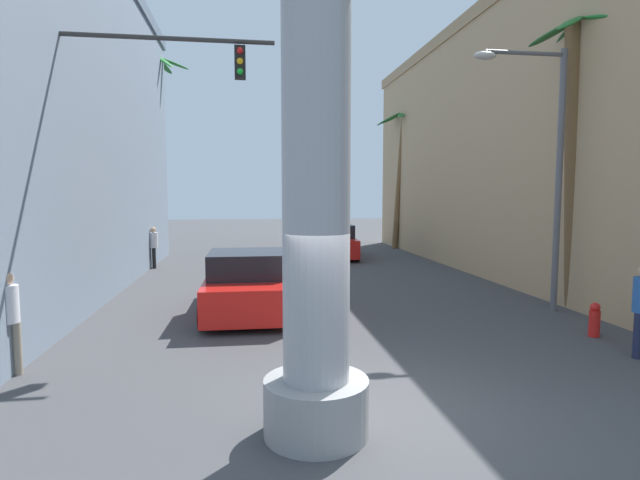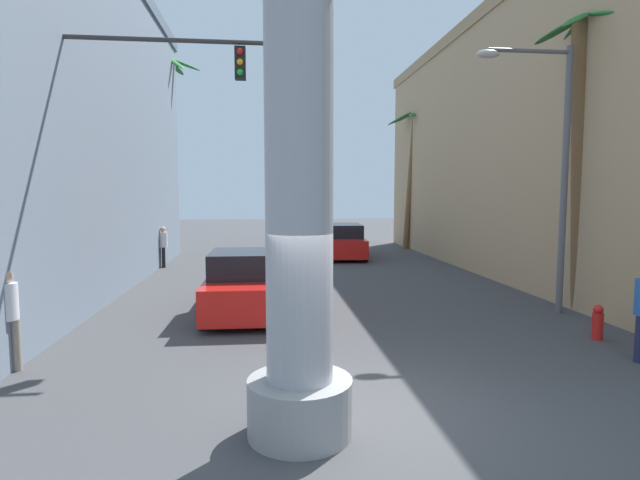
# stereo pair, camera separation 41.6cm
# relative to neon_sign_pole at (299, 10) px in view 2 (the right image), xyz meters

# --- Properties ---
(ground_plane) EXTENTS (86.92, 86.92, 0.00)m
(ground_plane) POSITION_rel_neon_sign_pole_xyz_m (0.86, 10.43, -5.06)
(ground_plane) COLOR #424244
(building_right) EXTENTS (6.47, 25.56, 9.74)m
(building_right) POSITION_rel_neon_sign_pole_xyz_m (10.59, 11.14, -0.18)
(building_right) COLOR tan
(building_right) RESTS_ON ground
(neon_sign_pole) EXTENTS (3.08, 1.30, 11.21)m
(neon_sign_pole) POSITION_rel_neon_sign_pole_xyz_m (0.00, 0.00, 0.00)
(neon_sign_pole) COLOR #9E9EA3
(neon_sign_pole) RESTS_ON ground
(street_lamp) EXTENTS (2.42, 0.28, 6.50)m
(street_lamp) POSITION_rel_neon_sign_pole_xyz_m (6.53, 5.65, -1.09)
(street_lamp) COLOR #59595E
(street_lamp) RESTS_ON ground
(traffic_light_mast) EXTENTS (5.12, 0.32, 6.39)m
(traffic_light_mast) POSITION_rel_neon_sign_pole_xyz_m (-3.71, 5.53, -0.60)
(traffic_light_mast) COLOR #333333
(traffic_light_mast) RESTS_ON ground
(car_lead) EXTENTS (2.14, 4.69, 1.56)m
(car_lead) POSITION_rel_neon_sign_pole_xyz_m (-0.82, 6.64, -4.36)
(car_lead) COLOR black
(car_lead) RESTS_ON ground
(car_far) EXTENTS (2.14, 4.71, 1.56)m
(car_far) POSITION_rel_neon_sign_pole_xyz_m (3.27, 17.17, -4.33)
(car_far) COLOR black
(car_far) RESTS_ON ground
(palm_tree_far_right) EXTENTS (2.76, 2.64, 7.38)m
(palm_tree_far_right) POSITION_rel_neon_sign_pole_xyz_m (7.45, 20.33, -0.22)
(palm_tree_far_right) COLOR brown
(palm_tree_far_right) RESTS_ON ground
(palm_tree_near_right) EXTENTS (2.40, 2.58, 7.38)m
(palm_tree_near_right) POSITION_rel_neon_sign_pole_xyz_m (7.46, 5.89, -0.75)
(palm_tree_near_right) COLOR brown
(palm_tree_near_right) RESTS_ON ground
(palm_tree_far_left) EXTENTS (3.28, 2.92, 9.55)m
(palm_tree_far_left) POSITION_rel_neon_sign_pole_xyz_m (-4.97, 19.20, 1.12)
(palm_tree_far_left) COLOR brown
(palm_tree_far_left) RESTS_ON ground
(pedestrian_curb_left) EXTENTS (0.42, 0.42, 1.71)m
(pedestrian_curb_left) POSITION_rel_neon_sign_pole_xyz_m (-4.67, 2.72, -4.06)
(pedestrian_curb_left) COLOR gray
(pedestrian_curb_left) RESTS_ON ground
(pedestrian_far_left) EXTENTS (0.40, 0.40, 1.65)m
(pedestrian_far_left) POSITION_rel_neon_sign_pole_xyz_m (-4.50, 14.73, -4.10)
(pedestrian_far_left) COLOR black
(pedestrian_far_left) RESTS_ON ground
(fire_hydrant) EXTENTS (0.22, 0.22, 0.72)m
(fire_hydrant) POSITION_rel_neon_sign_pole_xyz_m (6.32, 3.35, -4.71)
(fire_hydrant) COLOR red
(fire_hydrant) RESTS_ON ground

